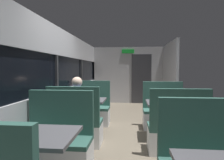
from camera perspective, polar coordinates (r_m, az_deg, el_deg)
The scene contains 14 objects.
ground_plane at distance 4.27m, azimuth 3.65°, elevation -16.23°, with size 3.30×9.20×0.02m, color #665B4C.
carriage_window_panel_left at distance 4.33m, azimuth -15.87°, elevation -0.91°, with size 0.09×8.48×2.30m.
carriage_end_bulkhead at distance 8.22m, azimuth 4.98°, elevation 1.32°, with size 2.90×0.11×2.30m.
carriage_aisle_panel_right at distance 7.15m, azimuth 16.13°, elevation 1.02°, with size 0.08×2.40×2.30m, color #B2B2B7.
dining_table_near_window at distance 2.31m, azimuth -21.86°, elevation -16.50°, with size 0.90×0.70×0.74m.
bench_near_window_facing_entry at distance 3.02m, azimuth -15.34°, elevation -17.90°, with size 0.95×0.50×1.10m.
dining_table_mid_window at distance 4.44m, azimuth -7.92°, elevation -6.80°, with size 0.90×0.70×0.74m.
bench_mid_window_facing_end at distance 3.85m, azimuth -10.34°, elevation -13.15°, with size 0.95×0.50×1.10m.
bench_mid_window_facing_entry at distance 5.17m, azimuth -6.09°, elevation -8.87°, with size 0.95×0.50×1.10m.
dining_table_rear_aisle at distance 4.20m, azimuth 16.10°, elevation -7.48°, with size 0.90×0.70×0.74m.
bench_rear_aisle_facing_end at distance 3.61m, azimuth 18.15°, elevation -14.39°, with size 0.95×0.50×1.10m.
bench_rear_aisle_facing_entry at distance 4.94m, azimuth 14.52°, elevation -9.54°, with size 0.95×0.50×1.10m.
seated_passenger at distance 3.87m, azimuth -10.08°, elevation -9.88°, with size 0.47×0.55×1.26m.
coffee_cup_secondary at distance 4.34m, azimuth -10.63°, elevation -5.12°, with size 0.07×0.07×0.09m.
Camera 1 is at (0.12, -4.02, 1.41)m, focal length 31.87 mm.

